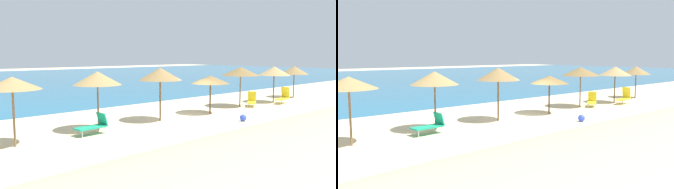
{
  "view_description": "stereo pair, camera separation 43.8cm",
  "coord_description": "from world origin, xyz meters",
  "views": [
    {
      "loc": [
        -14.53,
        -13.53,
        3.67
      ],
      "look_at": [
        -1.57,
        0.62,
        1.47
      ],
      "focal_mm": 37.4,
      "sensor_mm": 36.0,
      "label": 1
    },
    {
      "loc": [
        -14.2,
        -13.82,
        3.67
      ],
      "look_at": [
        -1.57,
        0.62,
        1.47
      ],
      "focal_mm": 37.4,
      "sensor_mm": 36.0,
      "label": 2
    }
  ],
  "objects": [
    {
      "name": "ground_plane",
      "position": [
        0.0,
        0.0,
        0.0
      ],
      "size": [
        160.0,
        160.0,
        0.0
      ],
      "primitive_type": "plane",
      "color": "beige"
    },
    {
      "name": "sea_water",
      "position": [
        0.0,
        37.47,
        0.0
      ],
      "size": [
        160.0,
        61.0,
        0.01
      ],
      "primitive_type": "cube",
      "color": "#1E6B93",
      "rests_on": "ground_plane"
    },
    {
      "name": "beach_umbrella_1",
      "position": [
        -9.83,
        0.65,
        2.54
      ],
      "size": [
        2.26,
        2.26,
        2.8
      ],
      "color": "brown",
      "rests_on": "ground_plane"
    },
    {
      "name": "beach_umbrella_2",
      "position": [
        -5.81,
        0.96,
        2.54
      ],
      "size": [
        2.31,
        2.31,
        2.87
      ],
      "color": "brown",
      "rests_on": "ground_plane"
    },
    {
      "name": "beach_umbrella_3",
      "position": [
        -1.95,
        0.85,
        2.6
      ],
      "size": [
        2.37,
        2.37,
        2.95
      ],
      "color": "brown",
      "rests_on": "ground_plane"
    },
    {
      "name": "beach_umbrella_4",
      "position": [
        1.94,
        0.58,
        2.12
      ],
      "size": [
        2.38,
        2.38,
        2.37
      ],
      "color": "brown",
      "rests_on": "ground_plane"
    },
    {
      "name": "beach_umbrella_5",
      "position": [
        5.74,
        1.08,
        2.49
      ],
      "size": [
        2.63,
        2.63,
        2.79
      ],
      "color": "brown",
      "rests_on": "ground_plane"
    },
    {
      "name": "beach_umbrella_6",
      "position": [
        9.47,
        0.67,
        2.42
      ],
      "size": [
        2.39,
        2.39,
        2.76
      ],
      "color": "brown",
      "rests_on": "ground_plane"
    },
    {
      "name": "beach_umbrella_7",
      "position": [
        13.56,
        1.19,
        2.33
      ],
      "size": [
        2.33,
        2.33,
        2.68
      ],
      "color": "brown",
      "rests_on": "ground_plane"
    },
    {
      "name": "lounge_chair_0",
      "position": [
        6.56,
        0.65,
        0.4
      ],
      "size": [
        1.5,
        1.26,
        1.02
      ],
      "rotation": [
        0.0,
        0.0,
        2.15
      ],
      "color": "yellow",
      "rests_on": "ground_plane"
    },
    {
      "name": "lounge_chair_1",
      "position": [
        -6.38,
        0.46,
        0.42
      ],
      "size": [
        1.52,
        0.75,
        0.96
      ],
      "rotation": [
        0.0,
        0.0,
        1.63
      ],
      "color": "#199972",
      "rests_on": "ground_plane"
    },
    {
      "name": "lounge_chair_2",
      "position": [
        9.49,
        -0.13,
        0.5
      ],
      "size": [
        1.66,
        0.86,
        1.22
      ],
      "rotation": [
        0.0,
        0.0,
        1.75
      ],
      "color": "yellow",
      "rests_on": "ground_plane"
    },
    {
      "name": "beach_ball",
      "position": [
        1.37,
        -2.31,
        0.19
      ],
      "size": [
        0.38,
        0.38,
        0.38
      ],
      "primitive_type": "sphere",
      "color": "blue",
      "rests_on": "ground_plane"
    }
  ]
}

